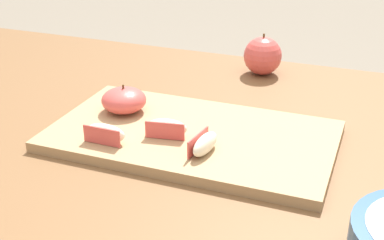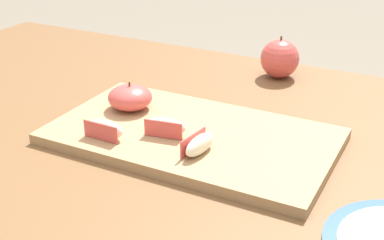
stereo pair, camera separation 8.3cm
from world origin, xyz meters
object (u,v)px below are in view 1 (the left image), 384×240
Objects in this scene: whole_apple_pink_lady at (263,56)px; apple_wedge_middle at (204,144)px; apple_wedge_front at (105,133)px; apple_wedge_near_knife at (166,128)px; cutting_board at (192,136)px; apple_half_skin_up at (124,100)px.

apple_wedge_middle is at bearing -87.95° from whole_apple_pink_lady.
apple_wedge_front is 0.97× the size of apple_wedge_near_knife.
apple_wedge_middle is at bearing -54.41° from cutting_board.
apple_wedge_middle reaches higher than cutting_board.
apple_wedge_front is at bearing -147.61° from apple_wedge_near_knife.
whole_apple_pink_lady reaches higher than apple_wedge_middle.
cutting_board is at bearing 35.95° from apple_wedge_front.
whole_apple_pink_lady is (0.06, 0.37, 0.01)m from apple_wedge_near_knife.
apple_wedge_front is 0.45m from whole_apple_pink_lady.
apple_wedge_near_knife is at bearing -98.97° from whole_apple_pink_lady.
apple_half_skin_up reaches higher than cutting_board.
apple_half_skin_up reaches higher than apple_wedge_near_knife.
apple_half_skin_up is 0.12m from apple_wedge_near_knife.
cutting_board is 6.84× the size of apple_wedge_front.
apple_wedge_middle is 0.40m from whole_apple_pink_lady.
apple_half_skin_up is 0.35m from whole_apple_pink_lady.
apple_half_skin_up is 0.20m from apple_wedge_middle.
apple_wedge_middle is at bearing -26.62° from apple_half_skin_up.
cutting_board is 0.05m from apple_wedge_near_knife.
apple_wedge_front is at bearing -172.06° from apple_wedge_middle.
apple_wedge_middle is (0.18, -0.09, -0.01)m from apple_half_skin_up.
apple_wedge_middle is (0.07, -0.03, 0.00)m from apple_wedge_near_knife.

